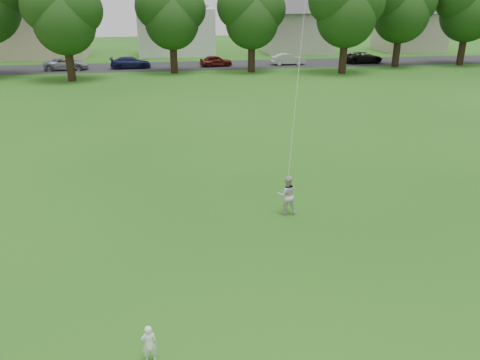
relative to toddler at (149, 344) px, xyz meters
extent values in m
plane|color=#215914|center=(2.39, 2.67, -0.47)|extent=(160.00, 160.00, 0.00)
cube|color=#2D2D30|center=(2.39, 44.67, -0.47)|extent=(90.00, 7.00, 0.01)
imported|color=white|center=(0.00, 0.00, 0.00)|extent=(0.36, 0.26, 0.94)
imported|color=beige|center=(4.82, 6.78, 0.27)|extent=(0.76, 0.61, 1.48)
cylinder|color=white|center=(5.24, 7.58, 4.00)|extent=(0.01, 0.01, 7.05)
cylinder|color=black|center=(-7.80, 36.85, 1.20)|extent=(0.73, 0.73, 3.35)
cylinder|color=black|center=(1.62, 39.98, 1.17)|extent=(0.72, 0.72, 3.28)
cylinder|color=black|center=(9.41, 39.33, 1.16)|extent=(0.72, 0.72, 3.27)
cylinder|color=black|center=(18.26, 37.11, 1.33)|extent=(0.75, 0.75, 3.59)
cylinder|color=black|center=(25.56, 40.42, 1.33)|extent=(0.75, 0.75, 3.60)
cylinder|color=black|center=(33.36, 40.61, 1.33)|extent=(0.75, 0.75, 3.60)
imported|color=#91929E|center=(-9.46, 43.67, 0.16)|extent=(4.56, 2.21, 1.25)
imported|color=#151842|center=(-2.90, 43.67, 0.15)|extent=(4.30, 1.90, 1.23)
imported|color=#531510|center=(6.26, 43.67, 0.13)|extent=(3.65, 1.86, 1.19)
imported|color=beige|center=(14.36, 43.67, 0.15)|extent=(3.73, 1.31, 1.23)
imported|color=black|center=(23.20, 43.67, 0.16)|extent=(4.58, 2.31, 1.24)
cube|color=beige|center=(-13.61, 54.67, 2.36)|extent=(9.48, 6.94, 5.66)
cube|color=white|center=(2.39, 54.67, 2.37)|extent=(9.45, 6.36, 5.69)
cube|color=#BAB7A7|center=(18.39, 54.67, 2.09)|extent=(8.50, 6.44, 5.11)
cube|color=#B2AA93|center=(34.39, 54.67, 2.00)|extent=(8.40, 6.35, 4.95)
camera|label=1|loc=(0.70, -8.35, 7.15)|focal=35.00mm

